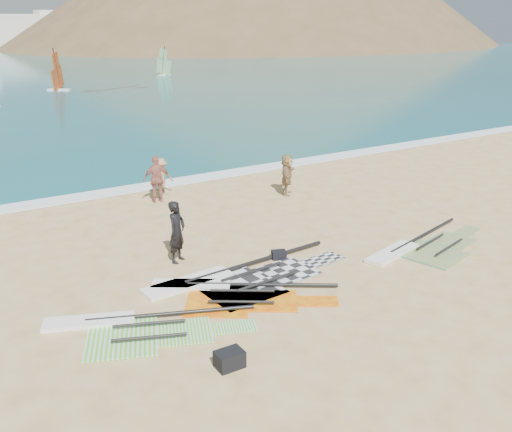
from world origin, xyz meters
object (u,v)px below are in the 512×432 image
gear_bag_near (230,359)px  rig_orange (421,248)px  rig_grey (236,278)px  beachgoer_back (157,179)px  gear_bag_far (279,255)px  beachgoer_right (287,174)px  rig_red (226,293)px  beachgoer_mid (161,177)px  person_wetsuit (177,232)px  rig_green (131,328)px

gear_bag_near → rig_orange: bearing=15.6°
rig_grey → beachgoer_back: size_ratio=3.28×
gear_bag_far → beachgoer_right: size_ratio=0.25×
rig_grey → gear_bag_far: bearing=13.3°
rig_red → beachgoer_back: size_ratio=2.34×
gear_bag_near → beachgoer_mid: (3.89, 12.51, 0.60)m
rig_red → person_wetsuit: bearing=126.4°
gear_bag_far → beachgoer_right: bearing=52.6°
rig_grey → gear_bag_near: gear_bag_near is taller
rig_green → rig_orange: (9.80, -0.24, 0.00)m
person_wetsuit → beachgoer_mid: person_wetsuit is taller
gear_bag_near → person_wetsuit: (1.48, 5.76, 0.78)m
person_wetsuit → rig_red: bearing=-122.3°
rig_green → gear_bag_far: size_ratio=11.22×
gear_bag_near → beachgoer_right: bearing=49.2°
beachgoer_right → gear_bag_near: bearing=-179.5°
rig_green → rig_red: 2.87m
rig_grey → person_wetsuit: 2.45m
rig_green → rig_orange: 9.80m
beachgoer_back → beachgoer_right: (5.07, -1.93, -0.09)m
rig_orange → person_wetsuit: (-7.09, 3.37, 0.92)m
rig_grey → rig_orange: rig_grey is taller
beachgoer_back → rig_grey: bearing=90.6°
rig_red → beachgoer_right: 9.64m
rig_orange → beachgoer_mid: beachgoer_mid is taller
rig_green → rig_red: (2.85, 0.36, -0.00)m
rig_green → rig_grey: bearing=38.3°
gear_bag_near → gear_bag_far: 5.99m
rig_grey → rig_red: size_ratio=1.40×
person_wetsuit → beachgoer_right: 8.02m
person_wetsuit → beachgoer_back: person_wetsuit is taller
rig_grey → beachgoer_right: (6.12, 6.12, 0.82)m
gear_bag_near → rig_grey: bearing=57.7°
rig_orange → beachgoer_mid: (-4.68, 10.12, 0.75)m
person_wetsuit → beachgoer_right: person_wetsuit is taller
person_wetsuit → beachgoer_back: size_ratio=1.01×
rig_grey → rig_green: 3.68m
rig_orange → beachgoer_back: bearing=104.7°
beachgoer_mid → beachgoer_back: 0.98m
gear_bag_near → rig_red: bearing=61.5°
rig_green → gear_bag_near: gear_bag_near is taller
person_wetsuit → rig_orange: bearing=-60.6°
gear_bag_near → gear_bag_far: size_ratio=1.35×
person_wetsuit → rig_green: bearing=-166.0°
rig_grey → gear_bag_far: size_ratio=14.36×
rig_red → beachgoer_right: beachgoer_right is taller
rig_grey → beachgoer_right: 8.69m
gear_bag_near → beachgoer_back: beachgoer_back is taller
rig_red → gear_bag_far: bearing=59.4°
beachgoer_mid → beachgoer_right: size_ratio=0.91×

